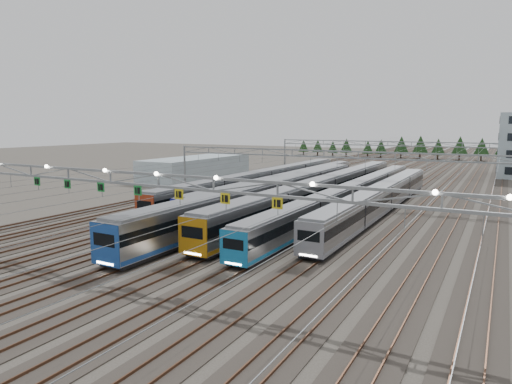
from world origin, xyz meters
The scene contains 13 objects.
ground centered at (0.00, 0.00, 0.00)m, with size 400.00×400.00×0.00m, color #47423A.
track_bed centered at (0.00, 100.00, 1.49)m, with size 54.00×260.00×5.42m.
train_a centered at (-11.25, 40.83, 2.18)m, with size 2.95×61.08×3.85m.
train_b centered at (-6.75, 41.21, 1.99)m, with size 2.68×60.10×3.49m.
train_c centered at (-2.25, 25.67, 2.32)m, with size 3.17×59.81×4.14m.
train_d centered at (2.25, 34.77, 2.26)m, with size 3.07×66.57×4.01m.
train_e centered at (6.75, 33.56, 1.98)m, with size 2.66×65.24×3.46m.
train_f centered at (11.25, 31.98, 2.07)m, with size 2.80×51.99×3.64m.
gantry_near centered at (-0.05, -0.12, 7.09)m, with size 56.36×0.61×8.08m.
gantry_mid centered at (0.00, 40.00, 6.39)m, with size 56.36×0.36×8.00m.
gantry_far centered at (0.00, 85.00, 6.39)m, with size 56.36×0.36×8.00m.
west_shed centered at (-35.49, 54.27, 2.33)m, with size 10.00×30.00×4.65m, color #98AEB6.
treeline centered at (2.25, 137.23, 4.23)m, with size 100.10×5.60×7.02m.
Camera 1 is at (25.59, -29.58, 12.00)m, focal length 32.00 mm.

